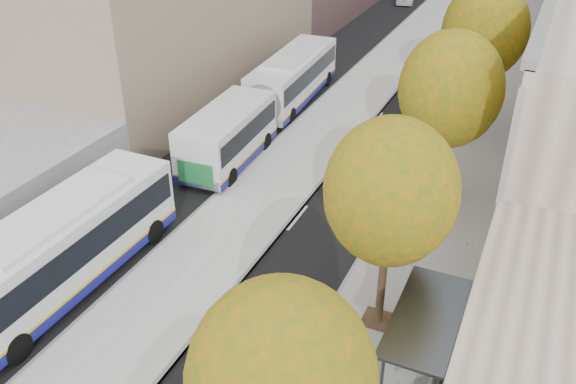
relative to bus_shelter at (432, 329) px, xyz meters
The scene contains 8 objects.
bus_platform 25.96m from the bus_shelter, 111.69° to the left, with size 4.25×150.00×0.15m, color #A5A5A5.
sidewalk 24.19m from the bus_shelter, 93.72° to the left, with size 4.75×150.00×0.08m, color gray.
bus_shelter is the anchor object (origin of this frame).
tree_b 6.93m from the bus_shelter, 109.31° to the right, with size 4.00×4.00×6.97m.
tree_c 4.23m from the bus_shelter, 135.67° to the left, with size 4.20×4.20×7.28m.
tree_d 11.70m from the bus_shelter, 100.71° to the left, with size 4.40×4.40×7.60m.
tree_e 20.45m from the bus_shelter, 95.95° to the left, with size 4.60×4.60×7.92m.
bus_far 20.40m from the bus_shelter, 129.47° to the left, with size 3.44×17.63×2.92m.
Camera 1 is at (7.35, -2.98, 14.68)m, focal length 38.00 mm.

